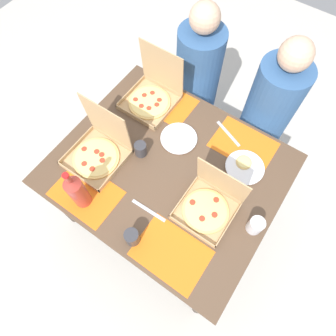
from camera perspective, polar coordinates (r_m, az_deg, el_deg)
ground_plane at (r=2.38m, az=0.00°, el=-8.06°), size 6.00×6.00×0.00m
dining_table at (r=1.78m, az=0.00°, el=-1.62°), size 1.25×1.06×0.75m
placemat_near_left at (r=1.67m, az=-15.59°, el=-4.73°), size 0.36×0.26×0.00m
placemat_near_right at (r=1.53m, az=0.64°, el=-16.16°), size 0.36×0.26×0.00m
placemat_far_left at (r=1.93m, az=-0.49°, el=12.72°), size 0.36×0.26×0.00m
placemat_far_right at (r=1.81m, az=14.42°, el=4.41°), size 0.36×0.26×0.00m
pizza_box_corner_right at (r=1.72m, az=-13.32°, el=3.32°), size 0.30×0.31×0.34m
pizza_box_center at (r=1.55m, az=7.96°, el=-7.02°), size 0.28×0.28×0.31m
pizza_box_corner_left at (r=1.90m, az=-3.08°, el=13.96°), size 0.30×0.31×0.34m
plate_far_right at (r=1.76m, az=2.10°, el=5.72°), size 0.22×0.22×0.02m
plate_middle at (r=1.72m, az=14.61°, el=0.21°), size 0.22×0.22×0.03m
soda_bottle at (r=1.54m, az=-17.21°, el=-4.28°), size 0.09×0.09×0.32m
cup_clear_right at (r=1.50m, az=-6.96°, el=-13.17°), size 0.07×0.07×0.11m
cup_spare at (r=1.57m, az=16.60°, el=-10.62°), size 0.08×0.08×0.10m
cup_red at (r=1.69m, az=-5.32°, el=3.65°), size 0.07×0.07×0.09m
knife_by_far_left at (r=1.82m, az=11.60°, el=6.53°), size 0.20×0.10×0.00m
knife_by_near_right at (r=1.58m, az=-3.77°, el=-8.22°), size 0.21×0.02×0.00m
diner_left_seat at (r=2.33m, az=5.54°, el=15.79°), size 0.32×0.32×1.20m
diner_right_seat at (r=2.21m, az=18.14°, el=9.12°), size 0.32×0.32×1.22m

